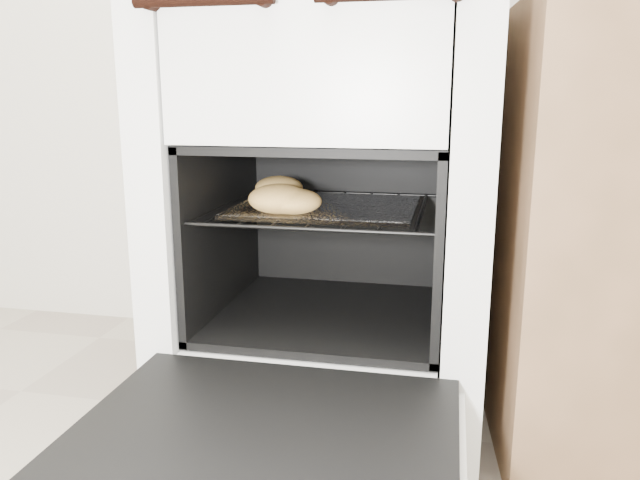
{
  "coord_description": "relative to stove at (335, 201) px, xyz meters",
  "views": [
    {
      "loc": [
        0.32,
        -0.15,
        0.69
      ],
      "look_at": [
        0.08,
        1.0,
        0.42
      ],
      "focal_mm": 35.0,
      "sensor_mm": 36.0,
      "label": 1
    }
  ],
  "objects": [
    {
      "name": "stove",
      "position": [
        0.0,
        0.0,
        0.0
      ],
      "size": [
        0.63,
        0.7,
        0.96
      ],
      "color": "silver",
      "rests_on": "ground"
    },
    {
      "name": "oven_door",
      "position": [
        0.0,
        -0.53,
        -0.26
      ],
      "size": [
        0.57,
        0.44,
        0.04
      ],
      "color": "black",
      "rests_on": "stove"
    },
    {
      "name": "foil_sheet",
      "position": [
        0.0,
        -0.09,
        0.0
      ],
      "size": [
        0.36,
        0.31,
        0.01
      ],
      "primitive_type": "cube",
      "color": "white",
      "rests_on": "oven_rack"
    },
    {
      "name": "baked_rolls",
      "position": [
        -0.07,
        -0.15,
        0.03
      ],
      "size": [
        0.2,
        0.29,
        0.05
      ],
      "color": "tan",
      "rests_on": "foil_sheet"
    },
    {
      "name": "oven_rack",
      "position": [
        0.0,
        -0.07,
        -0.0
      ],
      "size": [
        0.46,
        0.44,
        0.01
      ],
      "color": "black",
      "rests_on": "stove"
    }
  ]
}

